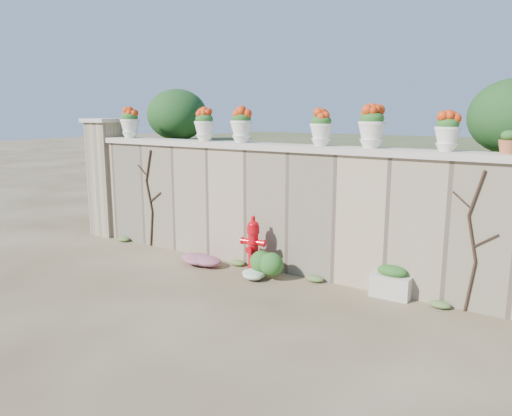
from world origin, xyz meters
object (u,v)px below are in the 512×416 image
Objects in this scene: fire_hydrant at (253,245)px; urn_pot_0 at (130,123)px; planter_box at (392,282)px; terracotta_pot at (508,143)px.

urn_pot_0 reaches higher than fire_hydrant.
planter_box is (2.23, 0.26, -0.27)m from fire_hydrant.
terracotta_pot reaches higher than planter_box.
terracotta_pot is at bearing 10.02° from planter_box.
fire_hydrant is at bearing -171.74° from terracotta_pot.
terracotta_pot is (1.30, 0.25, 2.02)m from planter_box.
fire_hydrant is at bearing -8.72° from urn_pot_0.
terracotta_pot is (3.53, 0.51, 1.74)m from fire_hydrant.
terracotta_pot is (6.88, 0.00, -0.16)m from urn_pot_0.
urn_pot_0 is (-3.35, 0.51, 1.91)m from fire_hydrant.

